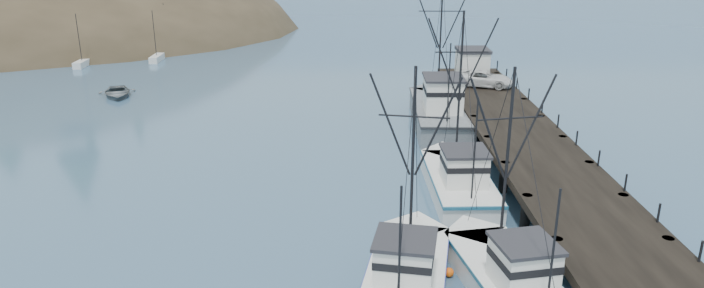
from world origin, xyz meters
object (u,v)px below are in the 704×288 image
trawler_far (458,179)px  pier_shed (472,63)px  trawler_mid (407,272)px  pickup_truck (484,79)px  work_vessel (439,111)px  pier (525,141)px  motorboat (117,96)px  trawler_near (507,276)px

trawler_far → pier_shed: trawler_far is taller
trawler_mid → trawler_far: 11.84m
trawler_far → pickup_truck: bearing=74.1°
pier_shed → work_vessel: bearing=-115.8°
trawler_far → work_vessel: 13.90m
pier → trawler_far: (-5.42, -4.84, -0.87)m
work_vessel → motorboat: work_vessel is taller
trawler_far → motorboat: (-29.36, 23.59, -0.82)m
trawler_near → trawler_mid: trawler_near is taller
pier_shed → pier: bearing=-89.0°
trawler_mid → pier_shed: bearing=74.7°
pier → work_vessel: 10.17m
trawler_mid → pickup_truck: trawler_mid is taller
trawler_near → motorboat: bearing=130.2°
work_vessel → pickup_truck: (4.71, 5.31, 1.50)m
trawler_near → motorboat: trawler_near is taller
trawler_near → trawler_mid: (-4.44, 0.43, -0.00)m
trawler_mid → motorboat: trawler_mid is taller
pier_shed → pickup_truck: pier_shed is taller
trawler_far → trawler_mid: bearing=-110.8°
work_vessel → motorboat: 31.69m
pier → pier_shed: bearing=91.0°
motorboat → trawler_near: bearing=-69.1°
pickup_truck → motorboat: size_ratio=1.04×
pier_shed → trawler_mid: bearing=-105.3°
trawler_near → trawler_far: trawler_far is taller
pickup_truck → motorboat: 35.23m
trawler_mid → work_vessel: size_ratio=0.75×
motorboat → pier: bearing=-47.5°
trawler_far → pier_shed: (5.11, 22.84, 2.60)m
trawler_far → work_vessel: (0.77, 13.87, 0.41)m
trawler_near → pickup_truck: 31.19m
trawler_far → motorboat: 37.68m
pier_shed → pickup_truck: 3.74m
trawler_far → work_vessel: work_vessel is taller
trawler_mid → motorboat: 42.84m
pickup_truck → motorboat: pickup_truck is taller
motorboat → trawler_far: bearing=-58.0°
trawler_mid → trawler_far: trawler_far is taller
trawler_near → motorboat: (-29.60, 35.09, -0.82)m
trawler_near → pier: bearing=72.4°
work_vessel → pier_shed: work_vessel is taller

